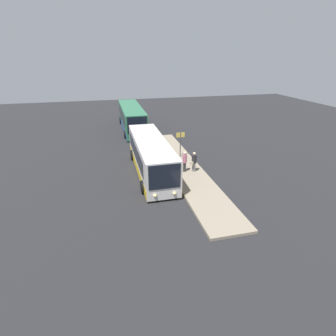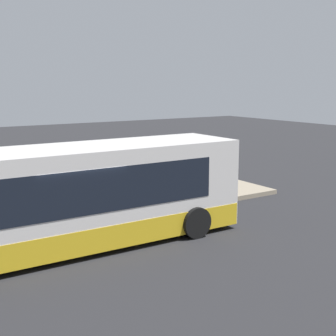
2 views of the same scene
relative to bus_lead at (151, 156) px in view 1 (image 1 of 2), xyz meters
name	(u,v)px [view 1 (image 1 of 2)]	position (x,y,z in m)	size (l,w,h in m)	color
ground	(150,171)	(-0.02, -0.10, -1.46)	(80.00, 80.00, 0.00)	#232326
platform	(183,167)	(-0.02, 2.96, -1.36)	(20.00, 2.93, 0.19)	gray
bus_lead	(151,156)	(0.00, 0.00, 0.00)	(10.65, 2.80, 2.93)	silver
bus_second	(132,118)	(-14.47, 0.00, 0.07)	(11.81, 2.86, 3.07)	#2D704C
passenger_boarding	(175,162)	(0.79, 1.93, -0.39)	(0.56, 0.58, 1.62)	#4C476B
passenger_waiting	(194,161)	(1.22, 3.49, -0.33)	(0.61, 0.68, 1.75)	gray
passenger_with_bags	(185,161)	(1.04, 2.72, -0.28)	(0.47, 0.47, 1.79)	#2D2D33
suitcase	(175,165)	(0.34, 2.09, -0.92)	(0.43, 0.19, 0.94)	maroon
sign_post	(180,141)	(-2.50, 3.36, 0.32)	(0.10, 0.81, 2.46)	#4C4C51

